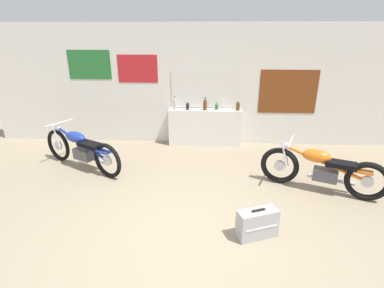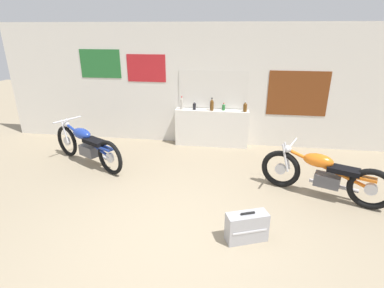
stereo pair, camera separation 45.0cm
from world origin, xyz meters
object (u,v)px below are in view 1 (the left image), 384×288
Objects in this scene: bottle_leftmost at (175,104)px; motorcycle_orange at (322,169)px; bottle_left_center at (188,106)px; hard_case_silver at (257,224)px; bottle_right_center at (217,106)px; motorcycle_blue at (81,149)px; bottle_center at (205,105)px; bottle_rightmost at (238,106)px.

motorcycle_orange is at bearing -37.33° from bottle_leftmost.
hard_case_silver is (1.18, -3.41, -0.76)m from bottle_left_center.
bottle_right_center is at bearing 4.15° from bottle_left_center.
bottle_center is at bearing 30.43° from motorcycle_blue.
bottle_leftmost reaches higher than bottle_left_center.
hard_case_silver is at bearing -89.86° from bottle_rightmost.
bottle_leftmost is 0.16× the size of motorcycle_blue.
bottle_leftmost is at bearing 39.61° from motorcycle_blue.
bottle_leftmost is 0.98m from bottle_right_center.
bottle_center reaches higher than bottle_left_center.
bottle_rightmost is 0.12× the size of motorcycle_orange.
bottle_right_center is 0.29× the size of hard_case_silver.
hard_case_silver is (0.50, -3.46, -0.75)m from bottle_right_center.
bottle_left_center is (0.30, 0.01, -0.05)m from bottle_leftmost.
bottle_left_center is 0.83× the size of bottle_rightmost.
bottle_center is at bearing 134.26° from motorcycle_orange.
bottle_right_center is 0.71× the size of bottle_rightmost.
motorcycle_blue is 3.28× the size of hard_case_silver.
bottle_leftmost reaches higher than motorcycle_blue.
bottle_right_center reaches higher than motorcycle_orange.
bottle_center is 2.98m from motorcycle_orange.
bottle_rightmost is 3.50m from hard_case_silver.
bottle_left_center is 3.69m from hard_case_silver.
motorcycle_orange is at bearing -8.34° from motorcycle_blue.
bottle_leftmost is at bearing -178.25° from bottle_left_center.
bottle_right_center is 0.09× the size of motorcycle_blue.
bottle_right_center is at bearing 98.19° from hard_case_silver.
bottle_leftmost is 0.16× the size of motorcycle_orange.
bottle_leftmost reaches higher than bottle_right_center.
bottle_leftmost is at bearing -179.79° from bottle_rightmost.
bottle_rightmost reaches higher than motorcycle_blue.
bottle_rightmost reaches higher than bottle_left_center.
bottle_right_center is at bearing 12.44° from bottle_center.
bottle_center is 2.89m from motorcycle_blue.
bottle_left_center reaches higher than bottle_right_center.
bottle_left_center is 0.68m from bottle_right_center.
bottle_center reaches higher than bottle_right_center.
bottle_rightmost is at bearing -0.19° from bottle_left_center.
bottle_center is at bearing -1.48° from bottle_left_center.
bottle_leftmost is 0.30m from bottle_left_center.
bottle_center reaches higher than motorcycle_blue.
hard_case_silver is (3.21, -1.97, -0.23)m from motorcycle_blue.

